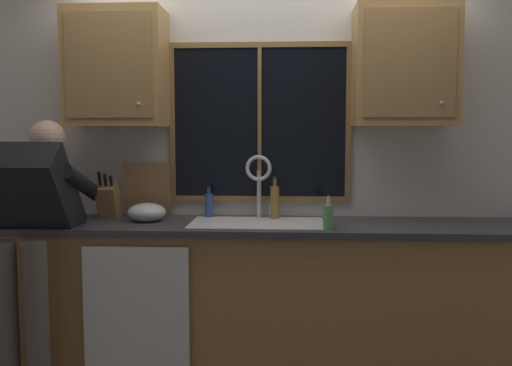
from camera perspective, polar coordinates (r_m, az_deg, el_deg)
back_wall at (r=3.70m, az=0.71°, el=2.26°), size 5.84×0.12×2.55m
window_glass at (r=3.63m, az=0.37°, el=6.14°), size 1.10×0.02×0.95m
window_frame_top at (r=3.66m, az=0.37°, el=13.87°), size 1.17×0.02×0.04m
window_frame_bottom at (r=3.65m, az=0.36°, el=-1.61°), size 1.17×0.02×0.04m
window_frame_left at (r=3.70m, az=-8.51°, el=6.07°), size 0.03×0.02×0.95m
window_frame_right at (r=3.64m, az=9.38°, el=6.08°), size 0.03×0.02×0.95m
window_mullion_center at (r=3.62m, az=0.36°, el=6.15°), size 0.02×0.02×0.95m
lower_cabinet_run at (r=3.50m, az=0.42°, el=-11.82°), size 3.44×0.58×0.88m
countertop at (r=3.38m, az=0.41°, el=-4.43°), size 3.50×0.62×0.04m
dishwasher_front at (r=3.30m, az=-12.07°, el=-12.68°), size 0.60×0.02×0.74m
upper_cabinet_left at (r=3.65m, az=-13.99°, el=11.26°), size 0.60×0.36×0.72m
upper_cabinet_right at (r=3.56m, az=14.84°, el=11.41°), size 0.60×0.36×0.72m
sink at (r=3.40m, az=0.11°, el=-5.69°), size 0.80×0.46×0.21m
faucet at (r=3.53m, az=0.40°, el=0.46°), size 0.18×0.09×0.40m
person_standing at (r=3.40m, az=-21.85°, el=-3.84°), size 0.53×0.70×1.54m
knife_block at (r=3.67m, az=-14.76°, el=-1.81°), size 0.12×0.18×0.32m
cutting_board at (r=3.68m, az=-10.95°, el=-0.68°), size 0.30×0.09×0.35m
mixing_bowl at (r=3.51m, az=-11.03°, el=-2.95°), size 0.23×0.23×0.12m
soap_dispenser at (r=3.17m, az=7.35°, el=-3.41°), size 0.06×0.07×0.19m
bottle_green_glass at (r=3.61m, az=-4.81°, el=-2.19°), size 0.05×0.05×0.20m
bottle_tall_clear at (r=3.53m, az=1.92°, el=-1.87°), size 0.06×0.06×0.27m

